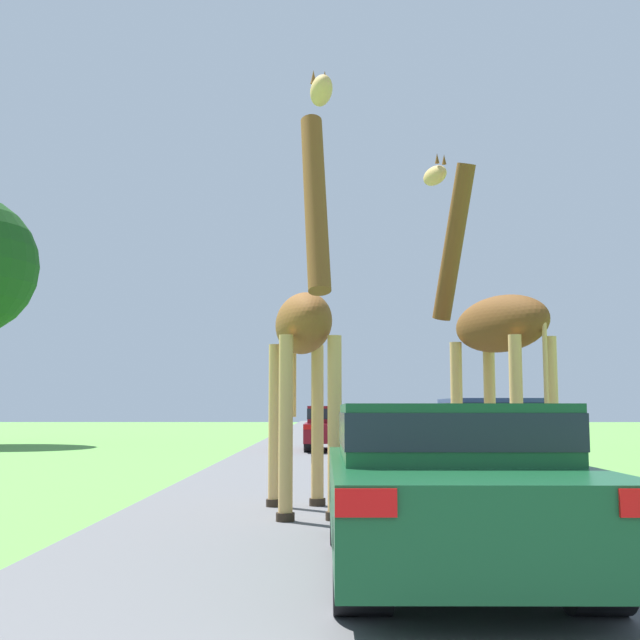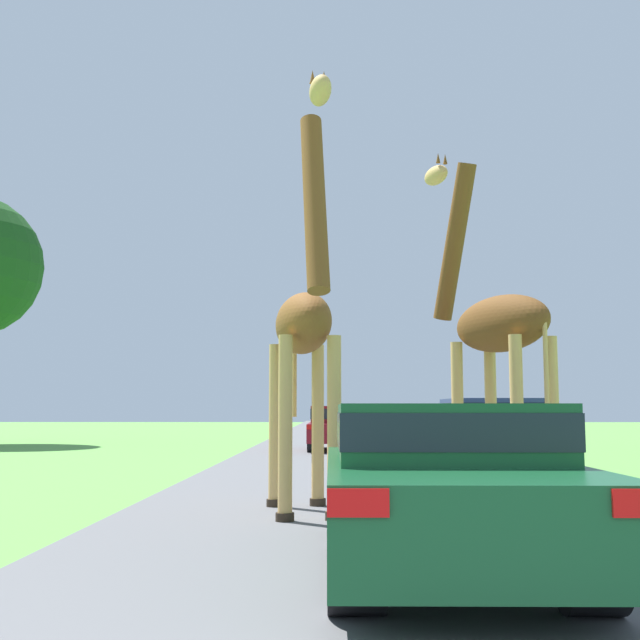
{
  "view_description": "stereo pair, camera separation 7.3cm",
  "coord_description": "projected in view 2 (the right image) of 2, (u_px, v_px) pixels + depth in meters",
  "views": [
    {
      "loc": [
        -0.78,
        -1.36,
        1.29
      ],
      "look_at": [
        -0.83,
        8.86,
        2.43
      ],
      "focal_mm": 45.0,
      "sensor_mm": 36.0,
      "label": 1
    },
    {
      "loc": [
        -0.7,
        -1.36,
        1.29
      ],
      "look_at": [
        -0.83,
        8.86,
        2.43
      ],
      "focal_mm": 45.0,
      "sensor_mm": 36.0,
      "label": 2
    }
  ],
  "objects": [
    {
      "name": "car_queue_left",
      "position": [
        339.0,
        427.0,
        25.46
      ],
      "size": [
        1.94,
        4.15,
        1.39
      ],
      "color": "maroon",
      "rests_on": "ground"
    },
    {
      "name": "giraffe_companion",
      "position": [
        493.0,
        327.0,
        11.21
      ],
      "size": [
        1.62,
        2.69,
        5.3
      ],
      "rotation": [
        0.0,
        0.0,
        0.45
      ],
      "color": "tan",
      "rests_on": "ground"
    },
    {
      "name": "car_queue_right",
      "position": [
        492.0,
        436.0,
        14.77
      ],
      "size": [
        1.78,
        4.76,
        1.49
      ],
      "color": "navy",
      "rests_on": "ground"
    },
    {
      "name": "road",
      "position": [
        348.0,
        443.0,
        31.01
      ],
      "size": [
        6.79,
        120.0,
        0.0
      ],
      "color": "#5B5B5E",
      "rests_on": "ground"
    },
    {
      "name": "giraffe_near_road",
      "position": [
        304.0,
        326.0,
        10.13
      ],
      "size": [
        1.01,
        2.93,
        5.16
      ],
      "rotation": [
        0.0,
        0.0,
        -2.99
      ],
      "color": "tan",
      "rests_on": "ground"
    },
    {
      "name": "car_lead_maroon",
      "position": [
        443.0,
        481.0,
        6.44
      ],
      "size": [
        1.85,
        4.4,
        1.33
      ],
      "color": "#144C28",
      "rests_on": "ground"
    }
  ]
}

